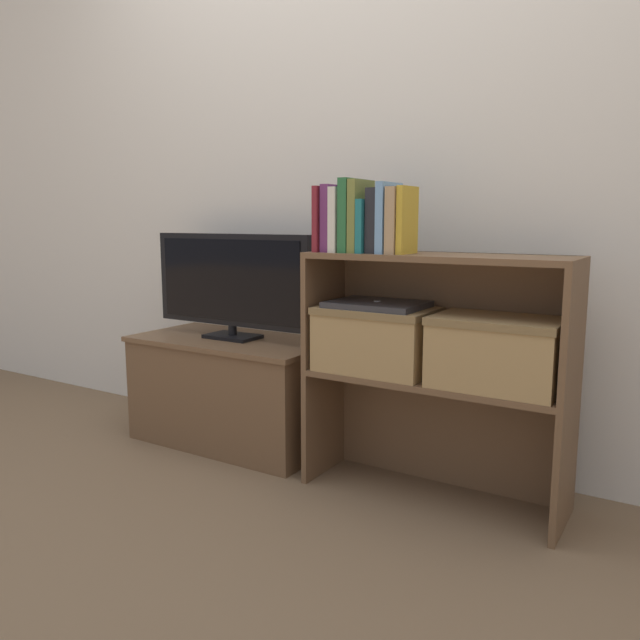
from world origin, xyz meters
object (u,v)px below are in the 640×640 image
tv (231,283)px  book_tan (399,221)px  book_charcoal (379,221)px  book_skyblue (389,218)px  storage_basket_left (377,336)px  tv_stand (234,390)px  book_ivory (343,220)px  book_olive (361,216)px  book_forest (352,216)px  laptop (377,304)px  book_mustard (407,220)px  book_plum (334,219)px  book_maroon (326,219)px  storage_basket_right (497,349)px  book_teal (369,226)px

tv → book_tan: (0.80, -0.11, 0.25)m
book_charcoal → book_skyblue: (0.04, 0.00, 0.01)m
tv → storage_basket_left: tv is taller
tv_stand → book_ivory: 0.93m
book_olive → tv_stand: bearing=170.4°
book_forest → book_tan: (0.17, 0.00, -0.02)m
storage_basket_left → laptop: bearing=0.0°
book_charcoal → storage_basket_left: size_ratio=0.54×
book_ivory → book_olive: size_ratio=0.90×
book_forest → book_ivory: bearing=180.0°
tv → book_mustard: book_mustard is taller
book_ivory → tv_stand: bearing=169.3°
book_ivory → book_olive: book_olive is taller
book_ivory → storage_basket_left: size_ratio=0.55×
tv_stand → laptop: 0.83m
book_plum → book_tan: (0.24, 0.00, -0.01)m
book_forest → laptop: (0.08, 0.03, -0.30)m
book_maroon → book_plum: bearing=0.0°
tv → storage_basket_right: bearing=-4.0°
book_ivory → book_forest: size_ratio=0.89×
book_forest → book_skyblue: (0.14, 0.00, -0.01)m
book_tan → book_mustard: 0.03m
book_tan → storage_basket_right: book_tan is taller
book_forest → laptop: size_ratio=0.77×
book_plum → book_ivory: size_ratio=1.05×
tv_stand → storage_basket_right: storage_basket_right is taller
book_plum → book_forest: size_ratio=0.92×
book_maroon → book_mustard: size_ratio=1.03×
laptop → book_olive: bearing=-149.6°
book_forest → storage_basket_left: book_forest is taller
tv → storage_basket_right: tv is taller
book_maroon → book_forest: size_ratio=0.90×
tv → book_charcoal: 0.77m
book_plum → storage_basket_left: (0.16, 0.03, -0.40)m
book_skyblue → storage_basket_right: (0.36, 0.03, -0.40)m
book_maroon → book_forest: book_forest is taller
book_tan → tv: bearing=172.2°
book_ivory → book_mustard: (0.24, 0.00, -0.00)m
storage_basket_right → book_maroon: bearing=-177.2°
book_mustard → book_forest: bearing=180.0°
book_teal → book_charcoal: bearing=0.0°
book_tan → laptop: size_ratio=0.67×
tv_stand → storage_basket_left: storage_basket_left is taller
book_ivory → storage_basket_left: (0.12, 0.03, -0.39)m
tv_stand → book_teal: size_ratio=4.82×
tv_stand → book_tan: bearing=-7.9°
book_plum → book_mustard: book_plum is taller
book_plum → book_skyblue: size_ratio=0.99×
book_teal → book_mustard: bearing=0.0°
book_maroon → storage_basket_right: (0.60, 0.03, -0.40)m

